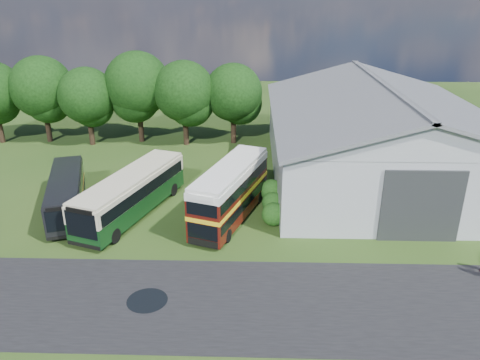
{
  "coord_description": "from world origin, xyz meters",
  "views": [
    {
      "loc": [
        4.09,
        -23.54,
        15.65
      ],
      "look_at": [
        3.18,
        8.0,
        2.52
      ],
      "focal_mm": 35.0,
      "sensor_mm": 36.0,
      "label": 1
    }
  ],
  "objects_px": {
    "storage_shed": "(379,129)",
    "bus_maroon_double": "(231,193)",
    "bus_dark_single": "(66,193)",
    "bus_green_single": "(132,194)"
  },
  "relations": [
    {
      "from": "bus_green_single",
      "to": "bus_dark_single",
      "type": "xyz_separation_m",
      "value": [
        -5.0,
        0.4,
        -0.24
      ]
    },
    {
      "from": "bus_green_single",
      "to": "bus_maroon_double",
      "type": "height_order",
      "value": "bus_maroon_double"
    },
    {
      "from": "bus_green_single",
      "to": "bus_dark_single",
      "type": "bearing_deg",
      "value": -165.66
    },
    {
      "from": "bus_green_single",
      "to": "storage_shed",
      "type": "bearing_deg",
      "value": 42.87
    },
    {
      "from": "storage_shed",
      "to": "bus_green_single",
      "type": "bearing_deg",
      "value": -156.05
    },
    {
      "from": "storage_shed",
      "to": "bus_maroon_double",
      "type": "relative_size",
      "value": 2.54
    },
    {
      "from": "storage_shed",
      "to": "bus_maroon_double",
      "type": "bearing_deg",
      "value": -143.44
    },
    {
      "from": "storage_shed",
      "to": "bus_maroon_double",
      "type": "xyz_separation_m",
      "value": [
        -12.46,
        -9.24,
        -2.13
      ]
    },
    {
      "from": "bus_maroon_double",
      "to": "bus_dark_single",
      "type": "height_order",
      "value": "bus_maroon_double"
    },
    {
      "from": "bus_green_single",
      "to": "bus_maroon_double",
      "type": "relative_size",
      "value": 1.19
    }
  ]
}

